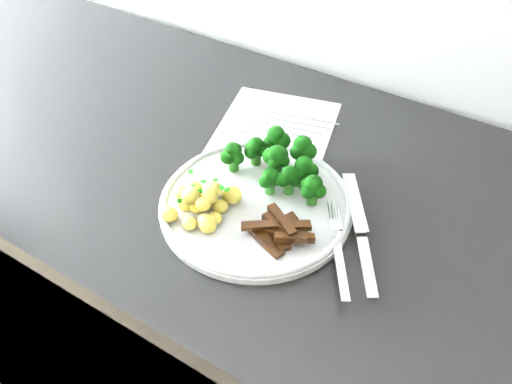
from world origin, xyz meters
name	(u,v)px	position (x,y,z in m)	size (l,w,h in m)	color
counter	(268,339)	(-0.07, 1.66, 0.47)	(2.49, 0.62, 0.94)	black
recipe_paper	(271,138)	(-0.12, 1.74, 0.94)	(0.25, 0.31, 0.00)	white
plate	(256,203)	(-0.06, 1.59, 0.94)	(0.28, 0.28, 0.02)	silver
broccoli	(281,161)	(-0.06, 1.66, 0.98)	(0.17, 0.11, 0.06)	#246219
potatoes	(204,201)	(-0.11, 1.54, 0.96)	(0.09, 0.10, 0.04)	#EDC650
beef_strips	(281,230)	(0.00, 1.56, 0.95)	(0.10, 0.08, 0.03)	black
fork	(339,252)	(0.09, 1.56, 0.95)	(0.10, 0.15, 0.02)	silver
knife	(362,245)	(0.10, 1.60, 0.94)	(0.13, 0.20, 0.02)	silver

